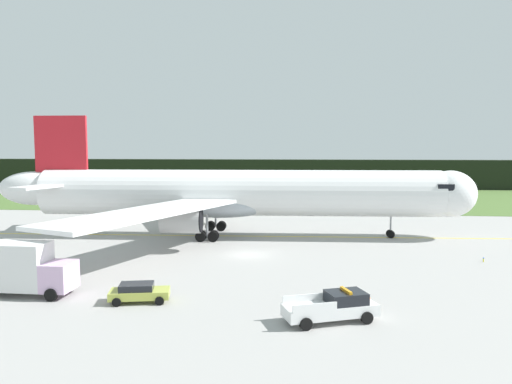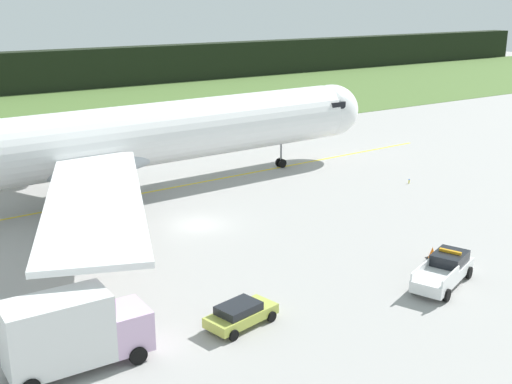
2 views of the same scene
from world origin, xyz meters
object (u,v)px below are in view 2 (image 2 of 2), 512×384
at_px(ops_pickup_truck, 444,270).
at_px(catering_truck, 72,332).
at_px(staff_car, 241,314).
at_px(apron_cone, 432,253).
at_px(airliner, 109,142).

height_order(ops_pickup_truck, catering_truck, catering_truck).
xyz_separation_m(staff_car, apron_cone, (15.63, 0.72, -0.30)).
xyz_separation_m(ops_pickup_truck, apron_cone, (2.53, 3.17, -0.50)).
bearing_deg(apron_cone, ops_pickup_truck, -128.67).
relative_size(catering_truck, apron_cone, 8.12).
xyz_separation_m(ops_pickup_truck, catering_truck, (-21.85, 3.22, 1.06)).
height_order(ops_pickup_truck, staff_car, ops_pickup_truck).
bearing_deg(airliner, ops_pickup_truck, -69.91).
height_order(catering_truck, apron_cone, catering_truck).
bearing_deg(ops_pickup_truck, apron_cone, 51.33).
xyz_separation_m(airliner, staff_car, (-2.97, -25.26, -4.35)).
bearing_deg(catering_truck, airliner, 64.42).
bearing_deg(staff_car, apron_cone, 2.65).
bearing_deg(staff_car, airliner, 83.31).
relative_size(staff_car, apron_cone, 5.19).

